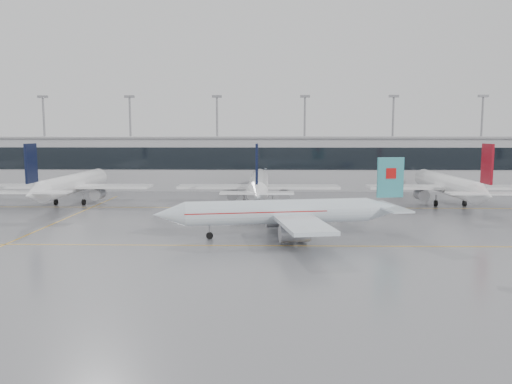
{
  "coord_description": "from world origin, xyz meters",
  "views": [
    {
      "loc": [
        1.52,
        -58.21,
        13.46
      ],
      "look_at": [
        0.0,
        12.0,
        5.0
      ],
      "focal_mm": 35.0,
      "sensor_mm": 36.0,
      "label": 1
    }
  ],
  "objects": [
    {
      "name": "ground",
      "position": [
        0.0,
        0.0,
        0.0
      ],
      "size": [
        320.0,
        320.0,
        0.0
      ],
      "primitive_type": "plane",
      "color": "gray",
      "rests_on": "ground"
    },
    {
      "name": "taxi_line_main",
      "position": [
        0.0,
        0.0,
        0.01
      ],
      "size": [
        120.0,
        0.25,
        0.01
      ],
      "primitive_type": "cube",
      "color": "orange",
      "rests_on": "ground"
    },
    {
      "name": "taxi_line_north",
      "position": [
        0.0,
        30.0,
        0.01
      ],
      "size": [
        120.0,
        0.25,
        0.01
      ],
      "primitive_type": "cube",
      "color": "orange",
      "rests_on": "ground"
    },
    {
      "name": "taxi_line_cross",
      "position": [
        -30.0,
        15.0,
        0.01
      ],
      "size": [
        0.25,
        60.0,
        0.01
      ],
      "primitive_type": "cube",
      "color": "orange",
      "rests_on": "ground"
    },
    {
      "name": "terminal",
      "position": [
        0.0,
        62.0,
        6.0
      ],
      "size": [
        180.0,
        15.0,
        12.0
      ],
      "primitive_type": "cube",
      "color": "#A4A5A8",
      "rests_on": "ground"
    },
    {
      "name": "terminal_glass",
      "position": [
        0.0,
        54.45,
        7.5
      ],
      "size": [
        180.0,
        0.2,
        5.0
      ],
      "primitive_type": "cube",
      "color": "black",
      "rests_on": "ground"
    },
    {
      "name": "terminal_roof",
      "position": [
        0.0,
        62.0,
        12.2
      ],
      "size": [
        182.0,
        16.0,
        0.4
      ],
      "primitive_type": "cube",
      "color": "gray",
      "rests_on": "ground"
    },
    {
      "name": "light_masts",
      "position": [
        0.0,
        68.0,
        13.34
      ],
      "size": [
        156.4,
        1.0,
        22.6
      ],
      "color": "gray",
      "rests_on": "ground"
    },
    {
      "name": "air_canada_jet",
      "position": [
        4.33,
        5.28,
        3.18
      ],
      "size": [
        33.34,
        26.17,
        10.16
      ],
      "rotation": [
        0.0,
        0.0,
        3.32
      ],
      "color": "silver",
      "rests_on": "ground"
    },
    {
      "name": "parked_jet_b",
      "position": [
        -35.0,
        33.69,
        3.71
      ],
      "size": [
        29.64,
        36.96,
        11.72
      ],
      "rotation": [
        0.0,
        0.0,
        1.57
      ],
      "color": "white",
      "rests_on": "ground"
    },
    {
      "name": "parked_jet_c",
      "position": [
        -0.0,
        33.69,
        3.71
      ],
      "size": [
        29.64,
        36.96,
        11.72
      ],
      "rotation": [
        0.0,
        0.0,
        1.57
      ],
      "color": "white",
      "rests_on": "ground"
    },
    {
      "name": "parked_jet_d",
      "position": [
        35.0,
        33.69,
        3.71
      ],
      "size": [
        29.64,
        36.96,
        11.72
      ],
      "rotation": [
        0.0,
        0.0,
        1.57
      ],
      "color": "white",
      "rests_on": "ground"
    }
  ]
}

